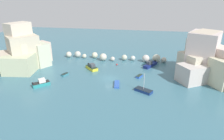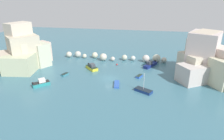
{
  "view_description": "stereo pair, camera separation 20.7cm",
  "coord_description": "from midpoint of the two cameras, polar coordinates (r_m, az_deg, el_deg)",
  "views": [
    {
      "loc": [
        9.9,
        -50.02,
        22.65
      ],
      "look_at": [
        0.0,
        4.32,
        1.0
      ],
      "focal_mm": 31.54,
      "sensor_mm": 36.0,
      "label": 1
    },
    {
      "loc": [
        10.11,
        -49.98,
        22.65
      ],
      "look_at": [
        0.0,
        4.32,
        1.0
      ],
      "focal_mm": 31.54,
      "sensor_mm": 36.0,
      "label": 2
    }
  ],
  "objects": [
    {
      "name": "cliff_headland_left",
      "position": [
        70.41,
        -23.99,
        4.36
      ],
      "size": [
        19.56,
        21.05,
        14.17
      ],
      "color": "#C0B59C",
      "rests_on": "ground"
    },
    {
      "name": "moored_boat_4",
      "position": [
        62.65,
        -5.96,
        0.78
      ],
      "size": [
        4.71,
        4.78,
        1.99
      ],
      "rotation": [
        0.0,
        0.0,
        5.48
      ],
      "color": "gold",
      "rests_on": "cove_water"
    },
    {
      "name": "moored_boat_6",
      "position": [
        59.64,
        -13.58,
        -1.27
      ],
      "size": [
        1.83,
        2.57,
        0.55
      ],
      "rotation": [
        0.0,
        0.0,
        4.35
      ],
      "color": "teal",
      "rests_on": "cove_water"
    },
    {
      "name": "moored_boat_0",
      "position": [
        54.72,
        -19.94,
        -3.63
      ],
      "size": [
        4.41,
        4.28,
        1.89
      ],
      "rotation": [
        0.0,
        0.0,
        0.75
      ],
      "color": "teal",
      "rests_on": "cove_water"
    },
    {
      "name": "rock_breakwater",
      "position": [
        71.05,
        1.74,
        3.79
      ],
      "size": [
        36.95,
        4.66,
        2.79
      ],
      "color": "beige",
      "rests_on": "ground"
    },
    {
      "name": "moored_boat_3",
      "position": [
        51.99,
        1.3,
        -4.13
      ],
      "size": [
        1.85,
        4.26,
        0.49
      ],
      "rotation": [
        0.0,
        0.0,
        1.71
      ],
      "color": "#2E58B7",
      "rests_on": "cove_water"
    },
    {
      "name": "cliff_headland_right",
      "position": [
        61.06,
        25.96,
        2.09
      ],
      "size": [
        19.9,
        19.69,
        12.85
      ],
      "color": "beige",
      "rests_on": "ground"
    },
    {
      "name": "moored_boat_5",
      "position": [
        66.06,
        10.93,
        1.55
      ],
      "size": [
        4.66,
        6.52,
        1.98
      ],
      "rotation": [
        0.0,
        0.0,
        4.19
      ],
      "color": "navy",
      "rests_on": "cove_water"
    },
    {
      "name": "cove_water",
      "position": [
        55.79,
        -0.9,
        -2.55
      ],
      "size": [
        160.0,
        160.0,
        0.0
      ],
      "primitive_type": "plane",
      "color": "#3C6C7D",
      "rests_on": "ground"
    },
    {
      "name": "channel_buoy",
      "position": [
        66.14,
        1.32,
        1.61
      ],
      "size": [
        0.51,
        0.51,
        0.51
      ],
      "primitive_type": "sphere",
      "color": "red",
      "rests_on": "cove_water"
    },
    {
      "name": "moored_boat_1",
      "position": [
        49.1,
        9.0,
        -5.86
      ],
      "size": [
        4.65,
        3.68,
        4.96
      ],
      "rotation": [
        0.0,
        0.0,
        5.77
      ],
      "color": "navy",
      "rests_on": "cove_water"
    },
    {
      "name": "moored_boat_2",
      "position": [
        57.23,
        7.79,
        -1.79
      ],
      "size": [
        1.98,
        2.71,
        0.6
      ],
      "rotation": [
        0.0,
        0.0,
        1.15
      ],
      "color": "blue",
      "rests_on": "cove_water"
    }
  ]
}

